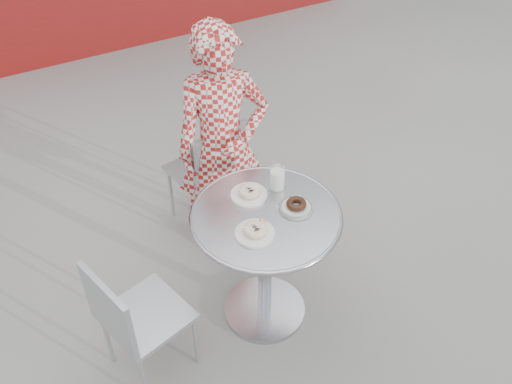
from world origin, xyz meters
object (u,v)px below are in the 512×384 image
chair_left (149,336)px  milk_cup (277,179)px  chair_far (207,191)px  seated_person (223,146)px  plate_near (255,231)px  plate_checker (296,206)px  bistro_table (266,241)px  plate_far (249,193)px

chair_left → milk_cup: (0.86, 0.17, 0.61)m
chair_far → seated_person: (0.03, -0.21, 0.50)m
seated_person → plate_near: 0.79m
plate_checker → plate_near: bearing=-167.3°
bistro_table → plate_checker: bearing=-11.6°
bistro_table → chair_left: 0.79m
chair_left → seated_person: (0.79, 0.69, 0.52)m
bistro_table → chair_left: (-0.71, -0.02, -0.35)m
plate_far → plate_checker: bearing=-50.0°
seated_person → plate_near: size_ratio=7.81×
plate_near → bistro_table: bearing=39.6°
plate_checker → chair_far: bearing=97.2°
chair_left → seated_person: bearing=-64.6°
seated_person → milk_cup: 0.53m
chair_far → seated_person: 0.54m
plate_checker → milk_cup: milk_cup is taller
plate_near → milk_cup: 0.37m
chair_left → plate_checker: (0.87, -0.02, 0.56)m
plate_far → plate_near: plate_near is taller
plate_checker → milk_cup: bearing=91.8°
chair_far → seated_person: seated_person is taller
seated_person → milk_cup: seated_person is taller
bistro_table → milk_cup: 0.34m
bistro_table → seated_person: seated_person is taller
seated_person → milk_cup: size_ratio=11.45×
chair_left → seated_person: 1.17m
bistro_table → chair_far: chair_far is taller
chair_far → plate_checker: (0.11, -0.91, 0.55)m
bistro_table → milk_cup: size_ratio=5.98×
plate_checker → seated_person: bearing=96.5°
plate_near → seated_person: bearing=75.8°
seated_person → milk_cup: (0.07, -0.52, 0.09)m
bistro_table → chair_far: 0.94m
plate_near → plate_checker: size_ratio=1.08×
chair_left → plate_checker: bearing=-106.7°
bistro_table → milk_cup: milk_cup is taller
chair_left → plate_far: bearing=-90.9°
chair_left → seated_person: size_ratio=0.53×
plate_far → plate_checker: (0.17, -0.20, -0.00)m
seated_person → plate_checker: size_ratio=8.42×
seated_person → plate_near: bearing=-90.7°
chair_left → milk_cup: size_ratio=6.09×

